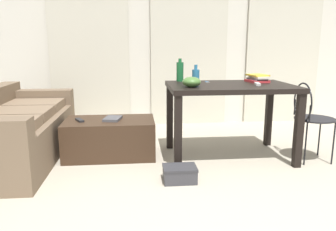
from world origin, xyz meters
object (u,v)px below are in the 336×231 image
(book_stack, at_px, (258,78))
(magazine, at_px, (113,119))
(wire_chair, at_px, (309,113))
(tv_remote_primary, at_px, (80,120))
(coffee_table, at_px, (110,138))
(bottle_far, at_px, (180,71))
(shoebox, at_px, (180,174))
(couch, at_px, (12,131))
(bottle_near, at_px, (196,76))
(scissors, at_px, (207,82))
(bowl, at_px, (192,82))
(tv_remote_on_table, at_px, (257,84))
(craft_table, at_px, (230,94))

(book_stack, bearing_deg, magazine, -178.73)
(wire_chair, xyz_separation_m, tv_remote_primary, (-2.38, 0.32, -0.10))
(coffee_table, distance_m, magazine, 0.22)
(wire_chair, bearing_deg, tv_remote_primary, 172.29)
(bottle_far, relative_size, shoebox, 0.85)
(couch, xyz_separation_m, shoebox, (1.68, -0.76, -0.23))
(couch, bearing_deg, bottle_near, -1.34)
(bottle_far, distance_m, tv_remote_primary, 1.23)
(wire_chair, distance_m, tv_remote_primary, 2.40)
(couch, relative_size, shoebox, 6.52)
(scissors, xyz_separation_m, shoebox, (-0.42, -0.87, -0.72))
(bowl, distance_m, book_stack, 0.89)
(coffee_table, relative_size, tv_remote_primary, 6.00)
(couch, bearing_deg, scissors, 2.79)
(book_stack, bearing_deg, tv_remote_primary, -178.30)
(coffee_table, relative_size, tv_remote_on_table, 5.95)
(scissors, relative_size, tv_remote_primary, 0.60)
(coffee_table, bearing_deg, shoebox, -49.58)
(tv_remote_on_table, height_order, shoebox, tv_remote_on_table)
(scissors, xyz_separation_m, tv_remote_primary, (-1.39, -0.11, -0.38))
(tv_remote_primary, relative_size, shoebox, 0.54)
(tv_remote_on_table, xyz_separation_m, shoebox, (-0.87, -0.53, -0.73))
(scissors, distance_m, tv_remote_primary, 1.45)
(scissors, bearing_deg, tv_remote_on_table, -36.37)
(bottle_near, xyz_separation_m, scissors, (0.16, 0.15, -0.08))
(book_stack, bearing_deg, craft_table, -152.50)
(bottle_far, xyz_separation_m, book_stack, (0.85, -0.16, -0.07))
(tv_remote_on_table, bearing_deg, tv_remote_primary, -175.20)
(couch, bearing_deg, craft_table, -3.51)
(wire_chair, relative_size, book_stack, 3.00)
(wire_chair, distance_m, bottle_near, 1.23)
(magazine, bearing_deg, tv_remote_on_table, 1.78)
(craft_table, height_order, shoebox, craft_table)
(tv_remote_on_table, bearing_deg, wire_chair, 1.14)
(tv_remote_primary, bearing_deg, scissors, -22.03)
(wire_chair, relative_size, bottle_far, 3.24)
(scissors, bearing_deg, shoebox, -115.79)
(bottle_far, distance_m, bowl, 0.54)
(wire_chair, height_order, book_stack, book_stack)
(magazine, bearing_deg, bowl, -11.95)
(bottle_far, bearing_deg, scissors, -20.77)
(craft_table, bearing_deg, tv_remote_on_table, -19.50)
(bowl, bearing_deg, coffee_table, 157.62)
(tv_remote_primary, bearing_deg, shoebox, -64.30)
(bottle_far, bearing_deg, shoebox, -97.47)
(bottle_near, height_order, book_stack, bottle_near)
(tv_remote_primary, xyz_separation_m, shoebox, (0.98, -0.75, -0.34))
(craft_table, height_order, tv_remote_on_table, tv_remote_on_table)
(magazine, xyz_separation_m, shoebox, (0.63, -0.78, -0.35))
(coffee_table, height_order, bottle_near, bottle_near)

